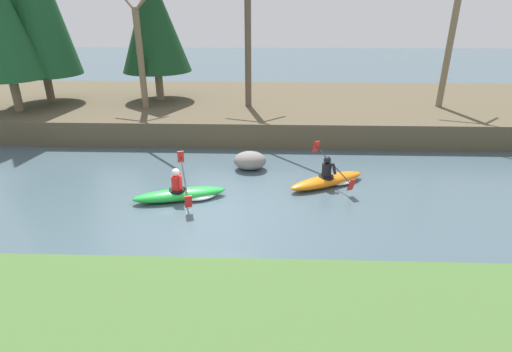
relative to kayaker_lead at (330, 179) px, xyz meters
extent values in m
plane|color=#425660|center=(-3.48, -1.86, -0.20)|extent=(90.00, 90.00, 0.00)
cube|color=brown|center=(-3.48, 7.95, 0.31)|extent=(44.00, 9.20, 1.01)
cylinder|color=#7A664C|center=(-12.97, 5.18, 1.51)|extent=(0.36, 0.36, 1.40)
cylinder|color=brown|center=(-12.41, 6.86, 1.47)|extent=(0.36, 0.36, 1.31)
cylinder|color=#7A664C|center=(-7.34, 7.64, 1.50)|extent=(0.36, 0.36, 1.37)
cone|color=#143D1E|center=(-7.34, 7.64, 4.44)|extent=(3.23, 3.23, 4.51)
cylinder|color=#7A664C|center=(-7.60, 6.00, 2.92)|extent=(0.28, 0.28, 4.21)
cylinder|color=brown|center=(-2.94, 6.41, 3.24)|extent=(0.28, 0.28, 4.86)
cylinder|color=#7A664C|center=(5.79, 6.62, 3.38)|extent=(0.28, 0.28, 5.13)
ellipsoid|color=orange|center=(-0.10, -0.06, -0.03)|extent=(2.65, 1.84, 0.34)
cone|color=orange|center=(0.98, 0.55, -0.01)|extent=(0.40, 0.34, 0.20)
cylinder|color=black|center=(-0.15, -0.08, 0.12)|extent=(0.65, 0.65, 0.08)
cylinder|color=black|center=(-0.15, -0.08, 0.37)|extent=(0.41, 0.41, 0.42)
sphere|color=black|center=(-0.15, -0.08, 0.69)|extent=(0.31, 0.31, 0.23)
cylinder|color=black|center=(-0.18, 0.18, 0.45)|extent=(0.19, 0.24, 0.35)
cylinder|color=black|center=(0.06, -0.24, 0.45)|extent=(0.19, 0.24, 0.35)
cylinder|color=black|center=(0.06, 0.03, 0.49)|extent=(0.96, 1.69, 0.65)
cube|color=red|center=(-0.41, 0.86, 0.80)|extent=(0.25, 0.24, 0.41)
cube|color=red|center=(0.52, -0.80, 0.18)|extent=(0.25, 0.24, 0.41)
ellipsoid|color=white|center=(0.38, 0.21, -0.11)|extent=(1.30, 1.15, 0.18)
ellipsoid|color=green|center=(-4.60, -1.22, -0.03)|extent=(2.76, 1.35, 0.34)
cone|color=green|center=(-3.41, -0.86, -0.01)|extent=(0.39, 0.29, 0.20)
cylinder|color=black|center=(-4.65, -1.23, 0.12)|extent=(0.60, 0.60, 0.08)
cylinder|color=red|center=(-4.65, -1.23, 0.37)|extent=(0.37, 0.37, 0.42)
sphere|color=white|center=(-4.65, -1.23, 0.69)|extent=(0.29, 0.29, 0.23)
cylinder|color=red|center=(-4.62, -0.97, 0.45)|extent=(0.15, 0.24, 0.35)
cylinder|color=red|center=(-4.48, -1.43, 0.45)|extent=(0.15, 0.24, 0.35)
cylinder|color=black|center=(-4.43, -1.17, 0.49)|extent=(0.58, 1.84, 0.65)
cube|color=red|center=(-4.70, -0.25, 0.80)|extent=(0.24, 0.21, 0.41)
cube|color=red|center=(-4.15, -2.08, 0.18)|extent=(0.24, 0.21, 0.41)
ellipsoid|color=white|center=(-4.07, -1.06, -0.11)|extent=(1.25, 0.99, 0.18)
ellipsoid|color=gray|center=(-2.63, 1.25, 0.12)|extent=(1.13, 0.88, 0.64)
camera|label=1|loc=(-1.97, -11.73, 5.16)|focal=28.00mm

